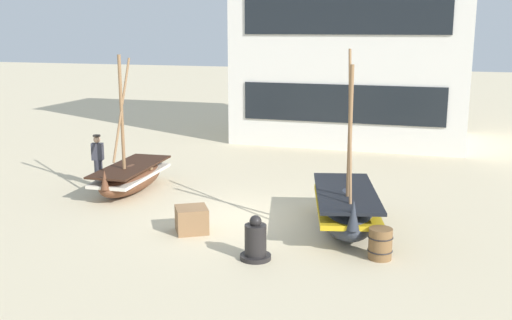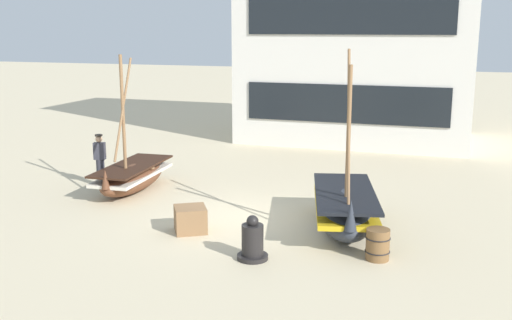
{
  "view_description": "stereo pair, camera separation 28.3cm",
  "coord_description": "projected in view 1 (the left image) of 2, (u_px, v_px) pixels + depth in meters",
  "views": [
    {
      "loc": [
        4.94,
        -14.64,
        5.01
      ],
      "look_at": [
        0.0,
        1.0,
        1.4
      ],
      "focal_mm": 42.4,
      "sensor_mm": 36.0,
      "label": 1
    },
    {
      "loc": [
        5.2,
        -14.55,
        5.01
      ],
      "look_at": [
        0.0,
        1.0,
        1.4
      ],
      "focal_mm": 42.4,
      "sensor_mm": 36.0,
      "label": 2
    }
  ],
  "objects": [
    {
      "name": "ground_plane",
      "position": [
        245.0,
        219.0,
        16.16
      ],
      "size": [
        120.0,
        120.0,
        0.0
      ],
      "primitive_type": "plane",
      "color": "beige"
    },
    {
      "name": "fishing_boat_near_left",
      "position": [
        346.0,
        208.0,
        15.19
      ],
      "size": [
        2.35,
        4.06,
        4.51
      ],
      "color": "#2D333D",
      "rests_on": "ground"
    },
    {
      "name": "fishing_boat_centre_large",
      "position": [
        131.0,
        177.0,
        18.76
      ],
      "size": [
        1.49,
        3.59,
        4.24
      ],
      "color": "brown",
      "rests_on": "ground"
    },
    {
      "name": "fisherman_by_hull",
      "position": [
        98.0,
        161.0,
        19.25
      ],
      "size": [
        0.41,
        0.32,
        1.68
      ],
      "color": "#33333D",
      "rests_on": "ground"
    },
    {
      "name": "capstan_winch",
      "position": [
        256.0,
        242.0,
        13.27
      ],
      "size": [
        0.69,
        0.69,
        1.01
      ],
      "color": "black",
      "rests_on": "ground"
    },
    {
      "name": "wooden_barrel",
      "position": [
        380.0,
        244.0,
        13.3
      ],
      "size": [
        0.56,
        0.56,
        0.7
      ],
      "color": "brown",
      "rests_on": "ground"
    },
    {
      "name": "cargo_crate",
      "position": [
        192.0,
        220.0,
        15.06
      ],
      "size": [
        1.05,
        1.05,
        0.64
      ],
      "primitive_type": "cube",
      "rotation": [
        0.0,
        0.0,
        0.55
      ],
      "color": "olive",
      "rests_on": "ground"
    },
    {
      "name": "harbor_building_main",
      "position": [
        356.0,
        16.0,
        26.76
      ],
      "size": [
        10.26,
        6.35,
        10.96
      ],
      "color": "white",
      "rests_on": "ground"
    }
  ]
}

